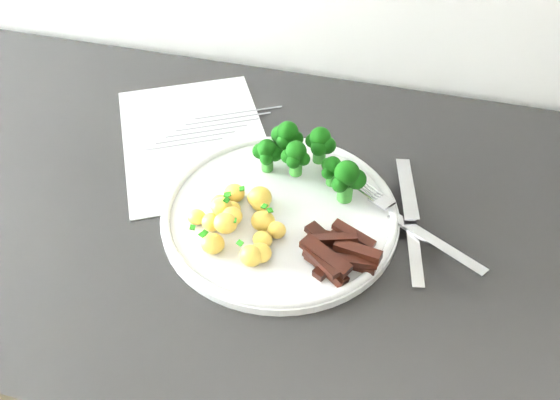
# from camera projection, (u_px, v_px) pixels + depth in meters

# --- Properties ---
(counter) EXTENTS (2.47, 0.62, 0.93)m
(counter) POSITION_uv_depth(u_px,v_px,m) (241.00, 383.00, 1.06)
(counter) COLOR black
(counter) RESTS_ON ground
(recipe_paper) EXTENTS (0.31, 0.34, 0.00)m
(recipe_paper) POSITION_uv_depth(u_px,v_px,m) (195.00, 139.00, 0.83)
(recipe_paper) COLOR white
(recipe_paper) RESTS_ON counter
(plate) EXTENTS (0.29, 0.29, 0.02)m
(plate) POSITION_uv_depth(u_px,v_px,m) (280.00, 213.00, 0.71)
(plate) COLOR white
(plate) RESTS_ON counter
(broccoli) EXTENTS (0.15, 0.09, 0.06)m
(broccoli) POSITION_uv_depth(u_px,v_px,m) (309.00, 155.00, 0.73)
(broccoli) COLOR #296E21
(broccoli) RESTS_ON plate
(potatoes) EXTENTS (0.12, 0.12, 0.04)m
(potatoes) POSITION_uv_depth(u_px,v_px,m) (241.00, 218.00, 0.68)
(potatoes) COLOR #E9C650
(potatoes) RESTS_ON plate
(beef_strips) EXTENTS (0.10, 0.08, 0.03)m
(beef_strips) POSITION_uv_depth(u_px,v_px,m) (335.00, 252.00, 0.65)
(beef_strips) COLOR black
(beef_strips) RESTS_ON plate
(fork) EXTENTS (0.17, 0.13, 0.02)m
(fork) POSITION_uv_depth(u_px,v_px,m) (416.00, 228.00, 0.68)
(fork) COLOR silver
(fork) RESTS_ON plate
(knife) EXTENTS (0.06, 0.21, 0.02)m
(knife) POSITION_uv_depth(u_px,v_px,m) (412.00, 234.00, 0.69)
(knife) COLOR silver
(knife) RESTS_ON plate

